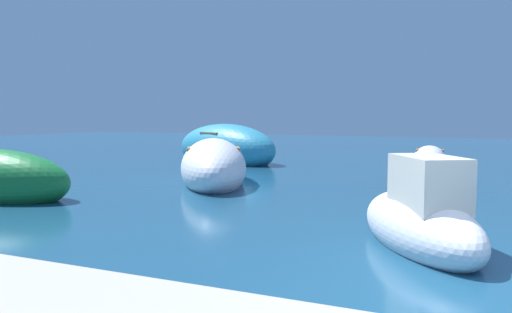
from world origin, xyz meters
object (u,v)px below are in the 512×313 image
moored_boat_0 (214,167)px  moored_boat_6 (421,221)px  moored_boat_2 (430,160)px  moored_boat_4 (417,179)px  moored_boat_1 (226,148)px

moored_boat_0 → moored_boat_6: 8.31m
moored_boat_2 → moored_boat_4: 5.85m
moored_boat_0 → moored_boat_1: (-2.82, 6.04, 0.10)m
moored_boat_2 → moored_boat_4: bearing=176.0°
moored_boat_1 → moored_boat_4: bearing=173.2°
moored_boat_0 → moored_boat_1: bearing=-4.8°
moored_boat_6 → moored_boat_0: bearing=19.0°
moored_boat_1 → moored_boat_2: bearing=-149.7°
moored_boat_2 → moored_boat_6: moored_boat_6 is taller
moored_boat_4 → moored_boat_0: bearing=-100.7°
moored_boat_2 → moored_boat_6: bearing=178.6°
moored_boat_0 → moored_boat_6: moored_boat_6 is taller
moored_boat_1 → moored_boat_2: moored_boat_1 is taller
moored_boat_4 → moored_boat_6: moored_boat_6 is taller
moored_boat_1 → moored_boat_2: size_ratio=1.79×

